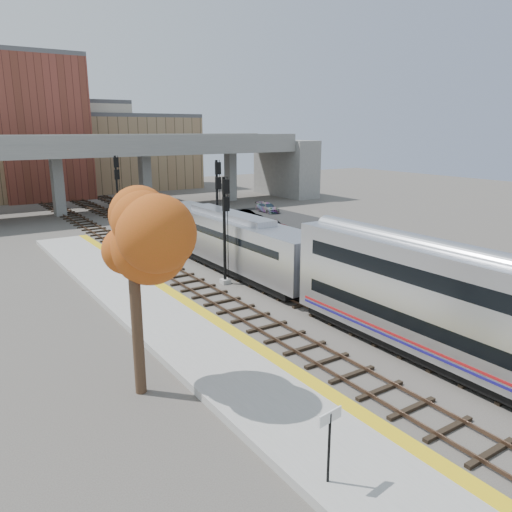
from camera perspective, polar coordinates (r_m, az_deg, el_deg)
ground at (r=26.92m, az=9.66°, el=-8.18°), size 160.00×160.00×0.00m
platform at (r=22.88m, az=-4.02°, el=-11.75°), size 4.50×60.00×0.35m
yellow_strip at (r=23.69m, az=0.03°, el=-10.26°), size 0.70×60.00×0.01m
tracks at (r=36.89m, az=-2.57°, el=-1.62°), size 10.70×95.00×0.25m
overpass at (r=66.89m, az=-14.32°, el=10.15°), size 54.00×12.00×9.50m
buildings_far at (r=86.55m, az=-21.65°, el=11.84°), size 43.00×21.00×20.60m
parking_lot at (r=56.50m, az=0.69°, el=3.96°), size 14.00×18.00×0.04m
locomotive at (r=36.79m, az=-2.92°, el=1.87°), size 3.02×19.05×4.10m
signal_mast_near at (r=33.09m, az=-3.57°, el=2.80°), size 0.60×0.64×7.21m
signal_mast_mid at (r=42.13m, az=-4.41°, el=5.76°), size 0.60×0.64×7.72m
signal_mast_far at (r=52.68m, az=-15.54°, el=6.93°), size 0.60×0.64×7.62m
station_sign at (r=14.98m, az=8.42°, el=-19.24°), size 0.90×0.17×2.27m
tree at (r=18.97m, az=-14.04°, el=2.03°), size 3.60×3.60×8.52m
car_a at (r=51.60m, az=1.97°, el=3.62°), size 2.17×3.57×1.14m
car_b at (r=55.99m, az=-1.16°, el=4.57°), size 2.81×4.24×1.32m
car_c at (r=62.81m, az=1.33°, el=5.55°), size 1.74×3.96×1.13m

